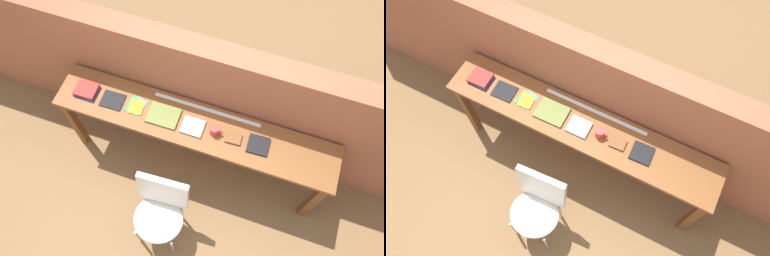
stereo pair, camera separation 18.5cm
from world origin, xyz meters
TOP-DOWN VIEW (x-y plane):
  - ground_plane at (0.00, 0.00)m, footprint 40.00×40.00m
  - brick_wall_back at (0.00, 0.64)m, footprint 6.00×0.20m
  - sideboard at (0.00, 0.30)m, footprint 2.50×0.44m
  - chair_white_moulded at (-0.06, -0.41)m, footprint 0.47×0.48m
  - book_stack_leftmost at (-1.00, 0.29)m, footprint 0.20×0.18m
  - magazine_cycling at (-0.75, 0.28)m, footprint 0.21×0.17m
  - pamphlet_pile_colourful at (-0.53, 0.30)m, footprint 0.17×0.18m
  - book_open_centre at (-0.27, 0.28)m, footprint 0.28×0.21m
  - book_grey_hardcover at (-0.00, 0.27)m, footprint 0.19×0.17m
  - mug at (0.19, 0.28)m, footprint 0.11×0.08m
  - leather_journal_brown at (0.36, 0.28)m, footprint 0.13×0.11m
  - book_repair_rightmost at (0.57, 0.29)m, footprint 0.18×0.18m
  - ruler_metal_back_edge at (0.06, 0.47)m, footprint 0.96×0.03m

SIDE VIEW (x-z plane):
  - ground_plane at x=0.00m, z-range 0.00..0.00m
  - chair_white_moulded at x=-0.06m, z-range 0.08..0.97m
  - sideboard at x=0.00m, z-range 0.30..1.18m
  - brick_wall_back at x=0.00m, z-range 0.00..1.51m
  - ruler_metal_back_edge at x=0.06m, z-range 0.88..0.88m
  - pamphlet_pile_colourful at x=-0.53m, z-range 0.88..0.89m
  - magazine_cycling at x=-0.75m, z-range 0.88..0.89m
  - book_repair_rightmost at x=0.57m, z-range 0.88..0.90m
  - book_open_centre at x=-0.27m, z-range 0.88..0.90m
  - leather_journal_brown at x=0.36m, z-range 0.88..0.90m
  - book_grey_hardcover at x=0.00m, z-range 0.88..0.90m
  - book_stack_leftmost at x=-1.00m, z-range 0.88..0.93m
  - mug at x=0.19m, z-range 0.88..0.97m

